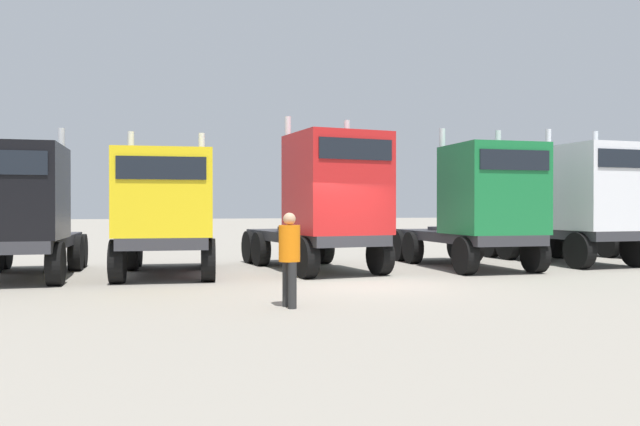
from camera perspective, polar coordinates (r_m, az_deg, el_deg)
ground at (r=15.19m, az=4.41°, el=-6.57°), size 200.00×200.00×0.00m
semi_truck_black at (r=17.65m, az=-25.77°, el=0.26°), size 2.67×6.06×4.01m
semi_truck_yellow at (r=17.25m, az=-13.78°, el=0.08°), size 2.99×5.90×3.94m
semi_truck_red at (r=18.06m, az=0.66°, el=0.99°), size 3.35×6.60×4.51m
semi_truck_green at (r=19.42m, az=14.38°, el=0.61°), size 2.64×6.10×4.29m
semi_truck_white at (r=22.24m, az=22.79°, el=0.76°), size 2.80×6.17×4.46m
visitor_in_hivis at (r=11.75m, az=-2.78°, el=-3.59°), size 0.46×0.46×1.77m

